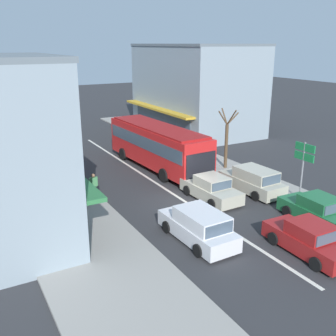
% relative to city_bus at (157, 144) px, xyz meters
% --- Properties ---
extents(ground_plane, '(140.00, 140.00, 0.00)m').
position_rel_city_bus_xyz_m(ground_plane, '(-1.67, -6.75, -1.88)').
color(ground_plane, '#2D2D30').
extents(lane_centre_line, '(0.20, 28.00, 0.01)m').
position_rel_city_bus_xyz_m(lane_centre_line, '(-1.67, -2.75, -1.88)').
color(lane_centre_line, silver).
rests_on(lane_centre_line, ground).
extents(sidewalk_left, '(5.20, 44.00, 0.14)m').
position_rel_city_bus_xyz_m(sidewalk_left, '(-8.47, -0.75, -1.81)').
color(sidewalk_left, gray).
rests_on(sidewalk_left, ground).
extents(kerb_right, '(2.80, 44.00, 0.12)m').
position_rel_city_bus_xyz_m(kerb_right, '(4.53, -0.75, -1.82)').
color(kerb_right, gray).
rests_on(kerb_right, ground).
extents(building_right_far, '(9.32, 13.90, 8.96)m').
position_rel_city_bus_xyz_m(building_right_far, '(9.81, 10.00, 2.59)').
color(building_right_far, '#84939E').
rests_on(building_right_far, ground).
extents(city_bus, '(3.10, 10.96, 3.23)m').
position_rel_city_bus_xyz_m(city_bus, '(0.00, 0.00, 0.00)').
color(city_bus, red).
rests_on(city_bus, ground).
extents(wagon_behind_bus_near, '(2.03, 4.54, 1.58)m').
position_rel_city_bus_xyz_m(wagon_behind_bus_near, '(-3.66, -11.10, -1.14)').
color(wagon_behind_bus_near, silver).
rests_on(wagon_behind_bus_near, ground).
extents(sedan_queue_gap_filler, '(1.97, 4.24, 1.47)m').
position_rel_city_bus_xyz_m(sedan_queue_gap_filler, '(0.00, -14.44, -1.22)').
color(sedan_queue_gap_filler, maroon).
rests_on(sedan_queue_gap_filler, ground).
extents(sedan_queue_far_back, '(2.01, 4.26, 1.47)m').
position_rel_city_bus_xyz_m(sedan_queue_far_back, '(-0.11, -7.09, -1.22)').
color(sedan_queue_far_back, '#B7B29E').
rests_on(sedan_queue_far_back, ground).
extents(parked_sedan_kerb_front, '(2.00, 4.25, 1.47)m').
position_rel_city_bus_xyz_m(parked_sedan_kerb_front, '(2.88, -12.47, -1.22)').
color(parked_sedan_kerb_front, '#1E6638').
rests_on(parked_sedan_kerb_front, ground).
extents(parked_wagon_kerb_second, '(2.06, 4.56, 1.58)m').
position_rel_city_bus_xyz_m(parked_wagon_kerb_second, '(2.90, -7.36, -1.14)').
color(parked_wagon_kerb_second, '#B7B29E').
rests_on(parked_wagon_kerb_second, ground).
extents(traffic_light_downstreet, '(0.33, 0.24, 4.20)m').
position_rel_city_bus_xyz_m(traffic_light_downstreet, '(-5.54, 10.26, 0.97)').
color(traffic_light_downstreet, gray).
rests_on(traffic_light_downstreet, ground).
extents(directional_road_sign, '(0.10, 1.40, 3.60)m').
position_rel_city_bus_xyz_m(directional_road_sign, '(4.36, -9.90, 0.82)').
color(directional_road_sign, gray).
rests_on(directional_road_sign, ground).
extents(street_tree_right, '(1.83, 1.70, 4.57)m').
position_rel_city_bus_xyz_m(street_tree_right, '(4.29, -2.73, 0.28)').
color(street_tree_right, brown).
rests_on(street_tree_right, ground).
extents(pedestrian_with_handbag_near, '(0.64, 0.44, 1.63)m').
position_rel_city_bus_xyz_m(pedestrian_with_handbag_near, '(-6.19, 4.03, -0.81)').
color(pedestrian_with_handbag_near, '#232838').
rests_on(pedestrian_with_handbag_near, sidewalk_left).
extents(pedestrian_browsing_midblock, '(0.56, 0.30, 1.63)m').
position_rel_city_bus_xyz_m(pedestrian_browsing_midblock, '(-6.38, -4.09, -0.81)').
color(pedestrian_browsing_midblock, '#232838').
rests_on(pedestrian_browsing_midblock, sidewalk_left).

